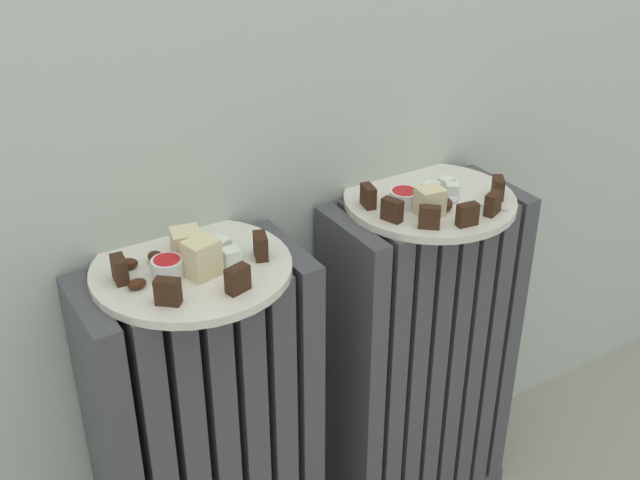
% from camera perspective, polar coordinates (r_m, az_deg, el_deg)
% --- Properties ---
extents(radiator_left, '(0.33, 0.17, 0.61)m').
position_cam_1_polar(radiator_left, '(1.27, -8.02, -14.41)').
color(radiator_left, '#47474C').
rests_on(radiator_left, ground_plane).
extents(radiator_right, '(0.33, 0.17, 0.61)m').
position_cam_1_polar(radiator_right, '(1.43, 6.99, -8.66)').
color(radiator_right, '#47474C').
rests_on(radiator_right, ground_plane).
extents(plate_left, '(0.27, 0.27, 0.01)m').
position_cam_1_polar(plate_left, '(1.08, -9.16, -2.04)').
color(plate_left, silver).
rests_on(plate_left, radiator_left).
extents(plate_right, '(0.27, 0.27, 0.01)m').
position_cam_1_polar(plate_right, '(1.26, 7.84, 2.86)').
color(plate_right, silver).
rests_on(plate_right, radiator_right).
extents(dark_cake_slice_left_0, '(0.02, 0.03, 0.03)m').
position_cam_1_polar(dark_cake_slice_left_0, '(1.05, -14.14, -2.06)').
color(dark_cake_slice_left_0, '#382114').
rests_on(dark_cake_slice_left_0, plate_left).
extents(dark_cake_slice_left_1, '(0.03, 0.03, 0.03)m').
position_cam_1_polar(dark_cake_slice_left_1, '(0.99, -10.83, -3.64)').
color(dark_cake_slice_left_1, '#382114').
rests_on(dark_cake_slice_left_1, plate_left).
extents(dark_cake_slice_left_2, '(0.03, 0.02, 0.03)m').
position_cam_1_polar(dark_cake_slice_left_2, '(1.00, -5.91, -2.81)').
color(dark_cake_slice_left_2, '#382114').
rests_on(dark_cake_slice_left_2, plate_left).
extents(dark_cake_slice_left_3, '(0.03, 0.03, 0.03)m').
position_cam_1_polar(dark_cake_slice_left_3, '(1.07, -4.27, -0.44)').
color(dark_cake_slice_left_3, '#382114').
rests_on(dark_cake_slice_left_3, plate_left).
extents(marble_cake_slice_left_0, '(0.05, 0.05, 0.04)m').
position_cam_1_polar(marble_cake_slice_left_0, '(1.08, -9.54, -0.31)').
color(marble_cake_slice_left_0, beige).
rests_on(marble_cake_slice_left_0, plate_left).
extents(marble_cake_slice_left_1, '(0.05, 0.04, 0.05)m').
position_cam_1_polar(marble_cake_slice_left_1, '(1.04, -8.45, -1.29)').
color(marble_cake_slice_left_1, beige).
rests_on(marble_cake_slice_left_1, plate_left).
extents(turkish_delight_left_0, '(0.03, 0.03, 0.02)m').
position_cam_1_polar(turkish_delight_left_0, '(1.09, -7.22, -0.50)').
color(turkish_delight_left_0, white).
rests_on(turkish_delight_left_0, plate_left).
extents(turkish_delight_left_1, '(0.02, 0.02, 0.02)m').
position_cam_1_polar(turkish_delight_left_1, '(1.07, -6.40, -1.18)').
color(turkish_delight_left_1, white).
rests_on(turkish_delight_left_1, plate_left).
extents(turkish_delight_left_2, '(0.03, 0.03, 0.02)m').
position_cam_1_polar(turkish_delight_left_2, '(1.12, -10.03, 0.06)').
color(turkish_delight_left_2, white).
rests_on(turkish_delight_left_2, plate_left).
extents(medjool_date_left_0, '(0.03, 0.03, 0.02)m').
position_cam_1_polar(medjool_date_left_0, '(1.09, -11.64, -1.21)').
color(medjool_date_left_0, '#3D1E0F').
rests_on(medjool_date_left_0, plate_left).
extents(medjool_date_left_1, '(0.02, 0.02, 0.01)m').
position_cam_1_polar(medjool_date_left_1, '(1.03, -12.96, -3.08)').
color(medjool_date_left_1, '#3D1E0F').
rests_on(medjool_date_left_1, plate_left).
extents(medjool_date_left_2, '(0.02, 0.03, 0.02)m').
position_cam_1_polar(medjool_date_left_2, '(1.12, -8.00, 0.02)').
color(medjool_date_left_2, '#3D1E0F').
rests_on(medjool_date_left_2, plate_left).
extents(medjool_date_left_3, '(0.03, 0.03, 0.01)m').
position_cam_1_polar(medjool_date_left_3, '(1.08, -13.53, -1.65)').
color(medjool_date_left_3, '#3D1E0F').
rests_on(medjool_date_left_3, plate_left).
extents(jam_bowl_left, '(0.04, 0.04, 0.03)m').
position_cam_1_polar(jam_bowl_left, '(1.05, -10.86, -1.92)').
color(jam_bowl_left, white).
rests_on(jam_bowl_left, plate_left).
extents(dark_cake_slice_right_0, '(0.02, 0.03, 0.03)m').
position_cam_1_polar(dark_cake_slice_right_0, '(1.21, 3.47, 3.15)').
color(dark_cake_slice_right_0, '#382114').
rests_on(dark_cake_slice_right_0, plate_right).
extents(dark_cake_slice_right_1, '(0.02, 0.03, 0.03)m').
position_cam_1_polar(dark_cake_slice_right_1, '(1.17, 5.18, 2.15)').
color(dark_cake_slice_right_1, '#382114').
rests_on(dark_cake_slice_right_1, plate_right).
extents(dark_cake_slice_right_2, '(0.03, 0.03, 0.03)m').
position_cam_1_polar(dark_cake_slice_right_2, '(1.16, 7.83, 1.63)').
color(dark_cake_slice_right_2, '#382114').
rests_on(dark_cake_slice_right_2, plate_right).
extents(dark_cake_slice_right_3, '(0.03, 0.02, 0.03)m').
position_cam_1_polar(dark_cake_slice_right_3, '(1.17, 10.51, 1.80)').
color(dark_cake_slice_right_3, '#382114').
rests_on(dark_cake_slice_right_3, plate_right).
extents(dark_cake_slice_right_4, '(0.03, 0.03, 0.03)m').
position_cam_1_polar(dark_cake_slice_right_4, '(1.21, 12.26, 2.57)').
color(dark_cake_slice_right_4, '#382114').
rests_on(dark_cake_slice_right_4, plate_right).
extents(dark_cake_slice_right_5, '(0.03, 0.03, 0.03)m').
position_cam_1_polar(dark_cake_slice_right_5, '(1.27, 12.61, 3.64)').
color(dark_cake_slice_right_5, '#382114').
rests_on(dark_cake_slice_right_5, plate_right).
extents(marble_cake_slice_right_0, '(0.04, 0.04, 0.04)m').
position_cam_1_polar(marble_cake_slice_right_0, '(1.19, 7.87, 2.72)').
color(marble_cake_slice_right_0, beige).
rests_on(marble_cake_slice_right_0, plate_right).
extents(turkish_delight_right_0, '(0.03, 0.03, 0.02)m').
position_cam_1_polar(turkish_delight_right_0, '(1.26, 9.43, 3.57)').
color(turkish_delight_right_0, white).
rests_on(turkish_delight_right_0, plate_right).
extents(turkish_delight_right_1, '(0.02, 0.02, 0.02)m').
position_cam_1_polar(turkish_delight_right_1, '(1.28, 9.02, 4.00)').
color(turkish_delight_right_1, white).
rests_on(turkish_delight_right_1, plate_right).
extents(turkish_delight_right_2, '(0.03, 0.03, 0.02)m').
position_cam_1_polar(turkish_delight_right_2, '(1.25, 7.91, 3.58)').
color(turkish_delight_right_2, white).
rests_on(turkish_delight_right_2, plate_right).
extents(medjool_date_right_0, '(0.03, 0.03, 0.02)m').
position_cam_1_polar(medjool_date_right_0, '(1.22, 9.06, 2.58)').
color(medjool_date_right_0, '#3D1E0F').
rests_on(medjool_date_right_0, plate_right).
extents(medjool_date_right_1, '(0.02, 0.03, 0.02)m').
position_cam_1_polar(medjool_date_right_1, '(1.25, 6.15, 3.53)').
color(medjool_date_right_1, '#3D1E0F').
rests_on(medjool_date_right_1, plate_right).
extents(jam_bowl_right, '(0.04, 0.04, 0.03)m').
position_cam_1_polar(jam_bowl_right, '(1.22, 6.02, 3.06)').
color(jam_bowl_right, white).
rests_on(jam_bowl_right, plate_right).
extents(fork, '(0.07, 0.09, 0.00)m').
position_cam_1_polar(fork, '(1.24, 10.77, 2.62)').
color(fork, silver).
rests_on(fork, plate_right).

